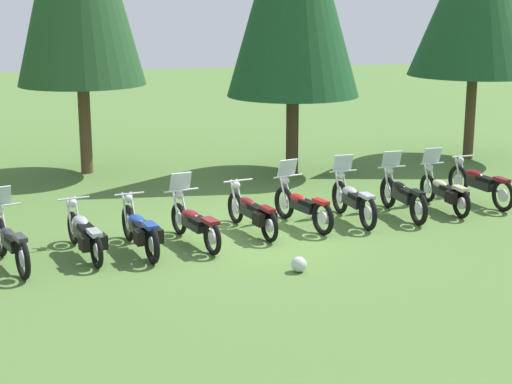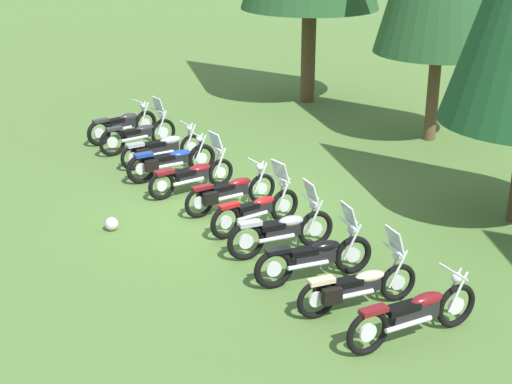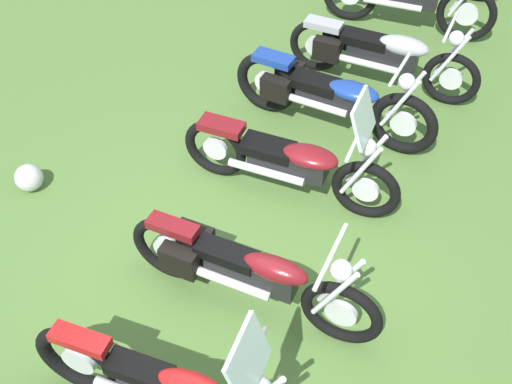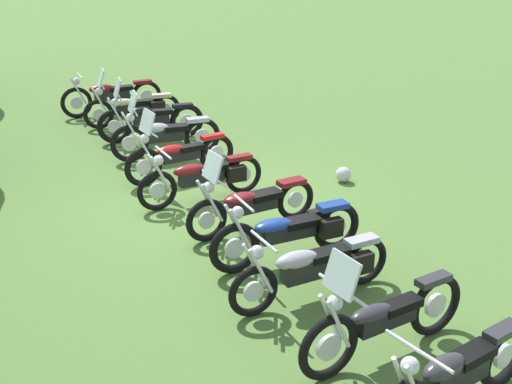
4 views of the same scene
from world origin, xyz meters
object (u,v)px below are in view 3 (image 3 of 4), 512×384
Objects in this scene: motorcycle_3 at (329,95)px; dropped_helmet at (29,178)px; motorcycle_4 at (291,161)px; motorcycle_2 at (379,53)px; motorcycle_5 at (245,271)px.

motorcycle_3 is 8.15× the size of dropped_helmet.
dropped_helmet is at bearing -159.55° from motorcycle_4.
motorcycle_3 is at bearing -103.27° from motorcycle_2.
motorcycle_2 is 2.16m from motorcycle_4.
motorcycle_2 is 3.53m from motorcycle_5.
motorcycle_4 is (2.14, 0.26, 0.00)m from motorcycle_2.
motorcycle_4 reaches higher than motorcycle_5.
motorcycle_3 is at bearing 94.39° from motorcycle_5.
motorcycle_3 is 1.06× the size of motorcycle_4.
motorcycle_3 is 1.04× the size of motorcycle_5.
motorcycle_5 is at bearing -82.93° from motorcycle_3.
motorcycle_4 is at bearing -85.88° from motorcycle_3.
motorcycle_5 reaches higher than dropped_helmet.
motorcycle_2 is 1.02× the size of motorcycle_5.
motorcycle_5 is at bearing 94.49° from dropped_helmet.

